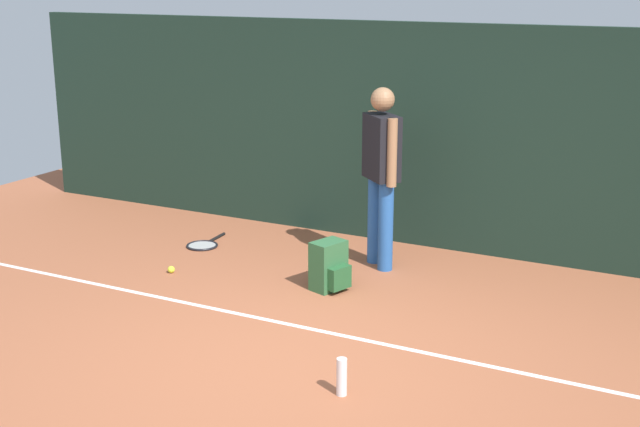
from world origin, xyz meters
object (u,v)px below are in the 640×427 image
Objects in this scene: water_bottle at (342,377)px; tennis_ball_near_player at (171,269)px; tennis_player at (381,167)px; backpack at (330,267)px; tennis_racket at (204,245)px.

tennis_ball_near_player is at bearing 150.00° from water_bottle.
tennis_player is 1.10m from backpack.
tennis_ball_near_player is (-1.64, -1.08, -0.93)m from tennis_player.
water_bottle reaches higher than tennis_racket.
backpack is at bearing 121.89° from tennis_player.
water_bottle is at bearing 46.28° from tennis_racket.
tennis_player is at bearing 108.02° from water_bottle.
backpack is (1.71, -0.52, 0.20)m from tennis_racket.
tennis_racket is 2.39× the size of water_bottle.
tennis_player is at bearing 94.50° from tennis_racket.
tennis_player reaches higher than tennis_racket.
backpack is 6.67× the size of tennis_ball_near_player.
tennis_racket is 1.80m from backpack.
tennis_ball_near_player is (0.20, -0.81, 0.02)m from tennis_racket.
tennis_player is 2.73× the size of tennis_racket.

